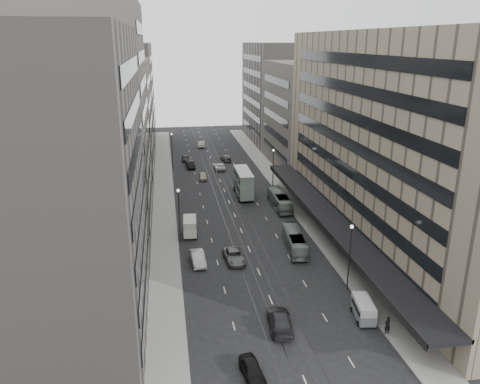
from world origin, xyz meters
TOP-DOWN VIEW (x-y plane):
  - ground at (0.00, 0.00)m, footprint 220.00×220.00m
  - sidewalk_right at (12.00, 37.50)m, footprint 4.00×125.00m
  - sidewalk_left at (-12.00, 37.50)m, footprint 4.00×125.00m
  - department_store at (21.45, 8.00)m, footprint 19.20×60.00m
  - building_right_mid at (21.50, 52.00)m, footprint 15.00×28.00m
  - building_right_far at (21.50, 82.00)m, footprint 15.00×32.00m
  - building_left_a at (-21.50, -8.00)m, footprint 15.00×28.00m
  - building_left_b at (-21.50, 19.00)m, footprint 15.00×26.00m
  - building_left_c at (-21.50, 46.00)m, footprint 15.00×28.00m
  - building_left_d at (-21.50, 79.00)m, footprint 15.00×38.00m
  - lamp_right_near at (9.70, -5.00)m, footprint 0.44×0.44m
  - lamp_right_far at (9.70, 35.00)m, footprint 0.44×0.44m
  - lamp_left_near at (-9.70, 12.00)m, footprint 0.44×0.44m
  - lamp_left_far at (-9.70, 55.00)m, footprint 0.44×0.44m
  - bus_near at (6.41, 6.93)m, footprint 3.20×9.81m
  - bus_far at (8.50, 24.46)m, footprint 2.44×10.31m
  - double_decker at (3.21, 31.95)m, footprint 2.98×9.35m
  - vw_microbus at (8.95, -11.40)m, footprint 2.34×4.32m
  - panel_van at (-8.09, 14.40)m, footprint 2.34×4.46m
  - sedan_0 at (-4.53, -18.54)m, footprint 2.18×4.48m
  - sedan_1 at (-7.61, 4.60)m, footprint 2.01×4.97m
  - sedan_2 at (-2.69, 4.55)m, footprint 2.84×5.54m
  - sedan_3 at (-0.28, -11.50)m, footprint 2.99×6.07m
  - sedan_4 at (-3.53, 44.41)m, footprint 1.96×4.35m
  - sedan_5 at (-5.69, 54.26)m, footprint 2.14×4.96m
  - sedan_6 at (0.95, 51.94)m, footprint 2.54×5.30m
  - sedan_7 at (3.42, 60.01)m, footprint 2.71×5.32m
  - sedan_8 at (-6.43, 61.04)m, footprint 1.88×4.51m
  - sedan_9 at (-1.20, 76.66)m, footprint 2.16×5.17m
  - pedestrian at (10.20, -14.48)m, footprint 0.78×0.59m

SIDE VIEW (x-z plane):
  - ground at x=0.00m, z-range 0.00..0.00m
  - sidewalk_right at x=12.00m, z-range 0.00..0.15m
  - sidewalk_left at x=-12.00m, z-range 0.00..0.15m
  - sedan_4 at x=-3.53m, z-range 0.00..1.45m
  - sedan_6 at x=0.95m, z-range 0.00..1.46m
  - sedan_0 at x=-4.53m, z-range 0.00..1.47m
  - sedan_7 at x=3.42m, z-range 0.00..1.48m
  - sedan_2 at x=-2.69m, z-range 0.00..1.50m
  - sedan_8 at x=-6.43m, z-range 0.00..1.53m
  - sedan_5 at x=-5.69m, z-range 0.00..1.59m
  - sedan_1 at x=-7.61m, z-range 0.00..1.60m
  - sedan_9 at x=-1.20m, z-range 0.00..1.66m
  - sedan_3 at x=-0.28m, z-range 0.00..1.70m
  - pedestrian at x=10.20m, z-range 0.15..2.09m
  - vw_microbus at x=8.95m, z-range 0.13..2.35m
  - bus_near at x=6.41m, z-range 0.00..2.68m
  - bus_far at x=8.50m, z-range 0.00..2.87m
  - panel_van at x=-8.09m, z-range 0.14..2.89m
  - double_decker at x=3.21m, z-range 0.20..5.29m
  - lamp_right_near at x=9.70m, z-range 1.04..9.36m
  - lamp_right_far at x=9.70m, z-range 1.04..9.36m
  - lamp_left_near at x=-9.70m, z-range 1.04..9.36m
  - lamp_left_far at x=-9.70m, z-range 1.04..9.36m
  - building_right_mid at x=21.50m, z-range 0.00..24.00m
  - building_left_c at x=-21.50m, z-range 0.00..25.00m
  - building_right_far at x=21.50m, z-range 0.00..28.00m
  - building_left_d at x=-21.50m, z-range 0.00..28.00m
  - department_store at x=21.45m, z-range -0.05..29.95m
  - building_left_a at x=-21.50m, z-range 0.00..30.00m
  - building_left_b at x=-21.50m, z-range 0.00..34.00m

